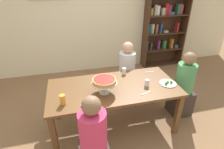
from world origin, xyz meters
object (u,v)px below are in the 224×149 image
Objects in this scene: cutlery_fork_near at (150,72)px; bookshelf at (165,23)px; dining_table at (114,91)px; diner_head_east at (183,89)px; water_glass_clear_near at (147,83)px; deep_dish_pizza_stand at (104,81)px; salad_plate_far_diner at (90,104)px; beer_glass_amber_tall at (63,100)px; water_glass_clear_far at (124,71)px; cutlery_knife_near at (146,93)px; diner_far_right at (127,75)px; salad_plate_near_diner at (168,83)px; diner_near_left at (94,145)px.

bookshelf is at bearing -123.40° from cutlery_fork_near.
dining_table is 10.50× the size of cutlery_fork_near.
diner_head_east is 0.81m from water_glass_clear_near.
deep_dish_pizza_stand reaches higher than salad_plate_far_diner.
deep_dish_pizza_stand is 0.58m from beer_glass_amber_tall.
water_glass_clear_far is at bearing -5.11° from cutlery_fork_near.
cutlery_knife_near is at bearing -1.63° from beer_glass_amber_tall.
bookshelf is 16.26× the size of beer_glass_amber_tall.
deep_dish_pizza_stand is (-1.38, -0.14, 0.43)m from diner_head_east.
diner_far_right is (-1.41, -1.29, -0.65)m from bookshelf.
bookshelf is 12.29× the size of cutlery_knife_near.
deep_dish_pizza_stand is 1.40× the size of salad_plate_near_diner.
water_glass_clear_far is at bearing 83.79° from cutlery_knife_near.
diner_head_east is at bearing 47.60° from diner_far_right.
salad_plate_near_diner is 1.16× the size of salad_plate_far_diner.
deep_dish_pizza_stand is 0.65m from water_glass_clear_near.
water_glass_clear_near is (0.90, 0.66, 0.30)m from diner_near_left.
water_glass_clear_far is (-0.18, -0.39, 0.30)m from diner_far_right.
cutlery_knife_near is at bearing -122.67° from bookshelf.
diner_head_east is at bearing 9.76° from water_glass_clear_near.
diner_near_left reaches higher than water_glass_clear_far.
beer_glass_amber_tall is 1.15m from water_glass_clear_far.
cutlery_knife_near is at bearing -78.56° from water_glass_clear_far.
bookshelf is at bearing -107.91° from diner_head_east.
cutlery_fork_near is (1.12, 0.64, -0.02)m from salad_plate_far_diner.
water_glass_clear_near is at bearing -64.35° from water_glass_clear_far.
beer_glass_amber_tall is (-0.56, -0.13, -0.11)m from deep_dish_pizza_stand.
bookshelf is at bearing 56.86° from water_glass_clear_near.
dining_table is 2.78m from bookshelf.
water_glass_clear_near is (0.88, 0.25, 0.03)m from salad_plate_far_diner.
diner_far_right is at bearing -42.40° from diner_head_east.
bookshelf reaches higher than water_glass_clear_near.
water_glass_clear_far is (-1.59, -1.67, -0.35)m from bookshelf.
diner_head_east is 1.68m from salad_plate_far_diner.
bookshelf is 2.94m from deep_dish_pizza_stand.
cutlery_knife_near is at bearing -3.37° from diner_far_right.
diner_far_right is 1.55m from beer_glass_amber_tall.
water_glass_clear_near is (1.20, 0.14, -0.02)m from beer_glass_amber_tall.
water_glass_clear_far reaches higher than dining_table.
diner_far_right is (-0.77, 0.70, 0.00)m from diner_head_east.
salad_plate_far_diner is 0.91m from water_glass_clear_near.
diner_far_right is 10.95× the size of water_glass_clear_far.
dining_table is 10.50× the size of cutlery_knife_near.
bookshelf is 2.19m from diner_head_east.
diner_far_right is (0.45, 0.73, -0.17)m from dining_table.
salad_plate_far_diner reaches higher than cutlery_fork_near.
cutlery_fork_near is at bearing -47.22° from diner_near_left.
bookshelf is 1.92× the size of diner_near_left.
water_glass_clear_far is at bearing 115.65° from water_glass_clear_near.
bookshelf is at bearing 39.68° from cutlery_knife_near.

